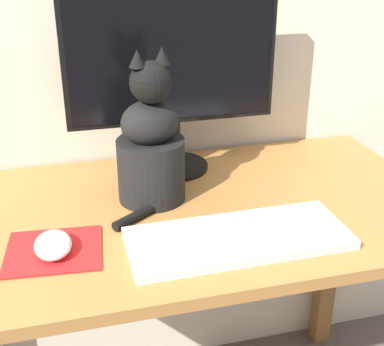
% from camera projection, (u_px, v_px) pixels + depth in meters
% --- Properties ---
extents(desk, '(1.10, 0.60, 0.70)m').
position_uv_depth(desk, '(189.00, 253.00, 1.18)').
color(desk, '#A87038').
rests_on(desk, ground_plane).
extents(monitor, '(0.49, 0.17, 0.43)m').
position_uv_depth(monitor, '(172.00, 70.00, 1.21)').
color(monitor, black).
rests_on(monitor, desk).
extents(keyboard, '(0.42, 0.17, 0.02)m').
position_uv_depth(keyboard, '(238.00, 237.00, 1.01)').
color(keyboard, silver).
rests_on(keyboard, desk).
extents(mousepad_left, '(0.19, 0.17, 0.00)m').
position_uv_depth(mousepad_left, '(54.00, 251.00, 0.98)').
color(mousepad_left, red).
rests_on(mousepad_left, desk).
extents(computer_mouse_left, '(0.07, 0.10, 0.03)m').
position_uv_depth(computer_mouse_left, '(53.00, 245.00, 0.97)').
color(computer_mouse_left, white).
rests_on(computer_mouse_left, mousepad_left).
extents(cat, '(0.19, 0.22, 0.33)m').
position_uv_depth(cat, '(151.00, 147.00, 1.12)').
color(cat, black).
rests_on(cat, desk).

